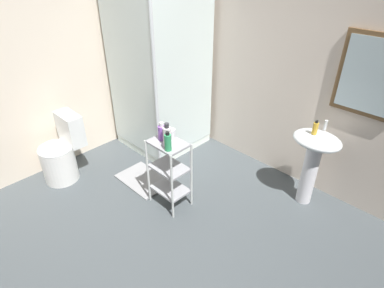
% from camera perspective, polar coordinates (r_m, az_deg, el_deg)
% --- Properties ---
extents(ground_plane, '(4.20, 4.20, 0.02)m').
position_cam_1_polar(ground_plane, '(3.06, -7.43, -17.50)').
color(ground_plane, '#434A4D').
extents(wall_back, '(4.20, 0.14, 2.50)m').
position_cam_1_polar(wall_back, '(3.57, 15.52, 13.68)').
color(wall_back, beige).
rests_on(wall_back, ground_plane).
extents(wall_left, '(0.10, 4.20, 2.50)m').
position_cam_1_polar(wall_left, '(3.83, -27.02, 12.60)').
color(wall_left, beige).
rests_on(wall_left, ground_plane).
extents(shower_stall, '(0.92, 0.92, 2.00)m').
position_cam_1_polar(shower_stall, '(4.11, -5.48, 5.23)').
color(shower_stall, white).
rests_on(shower_stall, ground_plane).
extents(pedestal_sink, '(0.46, 0.37, 0.81)m').
position_cam_1_polar(pedestal_sink, '(3.31, 20.97, -1.80)').
color(pedestal_sink, white).
rests_on(pedestal_sink, ground_plane).
extents(sink_faucet, '(0.03, 0.03, 0.10)m').
position_cam_1_polar(sink_faucet, '(3.27, 22.82, 3.14)').
color(sink_faucet, silver).
rests_on(sink_faucet, pedestal_sink).
extents(toilet, '(0.37, 0.49, 0.76)m').
position_cam_1_polar(toilet, '(3.86, -22.30, -1.68)').
color(toilet, white).
rests_on(toilet, ground_plane).
extents(storage_cart, '(0.38, 0.28, 0.74)m').
position_cam_1_polar(storage_cart, '(3.15, -4.11, -4.43)').
color(storage_cart, silver).
rests_on(storage_cart, ground_plane).
extents(hand_soap_bottle, '(0.05, 0.05, 0.14)m').
position_cam_1_polar(hand_soap_bottle, '(3.15, 21.24, 2.67)').
color(hand_soap_bottle, gold).
rests_on(hand_soap_bottle, pedestal_sink).
extents(conditioner_bottle_purple, '(0.07, 0.07, 0.18)m').
position_cam_1_polar(conditioner_bottle_purple, '(3.00, -5.44, 2.10)').
color(conditioner_bottle_purple, purple).
rests_on(conditioner_bottle_purple, storage_cart).
extents(lotion_bottle_white, '(0.08, 0.08, 0.23)m').
position_cam_1_polar(lotion_bottle_white, '(2.89, -4.48, 1.48)').
color(lotion_bottle_white, white).
rests_on(lotion_bottle_white, storage_cart).
extents(body_wash_bottle_green, '(0.06, 0.06, 0.19)m').
position_cam_1_polar(body_wash_bottle_green, '(2.83, -4.35, 0.36)').
color(body_wash_bottle_green, '#309A5B').
rests_on(body_wash_bottle_green, storage_cart).
extents(rinse_cup, '(0.08, 0.08, 0.10)m').
position_cam_1_polar(rinse_cup, '(3.02, -3.70, 1.82)').
color(rinse_cup, silver).
rests_on(rinse_cup, storage_cart).
extents(bath_mat, '(0.60, 0.40, 0.02)m').
position_cam_1_polar(bath_mat, '(3.74, -8.71, -6.32)').
color(bath_mat, gray).
rests_on(bath_mat, ground_plane).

